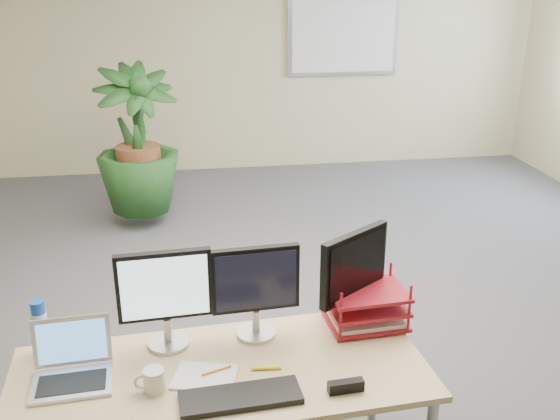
{
  "coord_description": "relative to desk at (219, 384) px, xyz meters",
  "views": [
    {
      "loc": [
        -0.65,
        -3.23,
        2.24
      ],
      "look_at": [
        -0.09,
        0.35,
        0.84
      ],
      "focal_mm": 40.0,
      "sensor_mm": 36.0,
      "label": 1
    }
  ],
  "objects": [
    {
      "name": "floor",
      "position": [
        0.56,
        0.93,
        -0.53
      ],
      "size": [
        8.0,
        8.0,
        0.0
      ],
      "primitive_type": "plane",
      "color": "#454449",
      "rests_on": "ground"
    },
    {
      "name": "back_wall",
      "position": [
        0.56,
        4.93,
        0.82
      ],
      "size": [
        7.0,
        0.04,
        2.7
      ],
      "primitive_type": "cube",
      "color": "beige",
      "rests_on": "floor"
    },
    {
      "name": "whiteboard",
      "position": [
        1.76,
        4.89,
        1.02
      ],
      "size": [
        1.3,
        0.04,
        0.95
      ],
      "color": "silver",
      "rests_on": "back_wall"
    },
    {
      "name": "desk",
      "position": [
        0.0,
        0.0,
        0.0
      ],
      "size": [
        1.79,
        0.85,
        0.67
      ],
      "color": "tan",
      "rests_on": "floor"
    },
    {
      "name": "floor_plant",
      "position": [
        -0.52,
        3.26,
        0.22
      ],
      "size": [
        1.09,
        1.09,
        1.5
      ],
      "primitive_type": "imported",
      "rotation": [
        0.0,
        0.0,
        0.37
      ],
      "color": "#163D16",
      "rests_on": "floor"
    },
    {
      "name": "monitor_left",
      "position": [
        -0.21,
        0.14,
        0.4
      ],
      "size": [
        0.41,
        0.19,
        0.46
      ],
      "color": "#B2B2B7",
      "rests_on": "desk"
    },
    {
      "name": "monitor_right",
      "position": [
        0.18,
        0.16,
        0.39
      ],
      "size": [
        0.4,
        0.18,
        0.44
      ],
      "color": "#B2B2B7",
      "rests_on": "desk"
    },
    {
      "name": "monitor_dark",
      "position": [
        0.65,
        0.2,
        0.41
      ],
      "size": [
        0.37,
        0.27,
        0.47
      ],
      "color": "#B2B2B7",
      "rests_on": "desk"
    },
    {
      "name": "laptop",
      "position": [
        -0.6,
        -0.04,
        0.2
      ],
      "size": [
        0.33,
        0.3,
        0.23
      ],
      "color": "silver",
      "rests_on": "desk"
    },
    {
      "name": "keyboard",
      "position": [
        0.07,
        -0.3,
        0.15
      ],
      "size": [
        0.49,
        0.19,
        0.03
      ],
      "primitive_type": "cube",
      "rotation": [
        0.0,
        0.0,
        0.07
      ],
      "color": "black",
      "rests_on": "desk"
    },
    {
      "name": "coffee_mug",
      "position": [
        -0.27,
        -0.19,
        0.19
      ],
      "size": [
        0.13,
        0.09,
        0.1
      ],
      "color": "silver",
      "rests_on": "desk"
    },
    {
      "name": "spiral_notebook",
      "position": [
        -0.06,
        -0.14,
        0.14
      ],
      "size": [
        0.29,
        0.25,
        0.01
      ],
      "primitive_type": "cube",
      "rotation": [
        0.0,
        0.0,
        -0.28
      ],
      "color": "white",
      "rests_on": "desk"
    },
    {
      "name": "orange_pen",
      "position": [
        -0.01,
        -0.11,
        0.15
      ],
      "size": [
        0.13,
        0.05,
        0.01
      ],
      "primitive_type": "cylinder",
      "rotation": [
        0.0,
        1.57,
        0.34
      ],
      "color": "orange",
      "rests_on": "spiral_notebook"
    },
    {
      "name": "yellow_highlighter",
      "position": [
        0.2,
        -0.12,
        0.15
      ],
      "size": [
        0.13,
        0.03,
        0.02
      ],
      "primitive_type": "cylinder",
      "rotation": [
        0.0,
        1.57,
        -0.08
      ],
      "color": "yellow",
      "rests_on": "desk"
    },
    {
      "name": "water_bottle",
      "position": [
        -0.75,
        0.15,
        0.26
      ],
      "size": [
        0.07,
        0.07,
        0.26
      ],
      "color": "silver",
      "rests_on": "desk"
    },
    {
      "name": "letter_tray",
      "position": [
        0.71,
        0.18,
        0.22
      ],
      "size": [
        0.38,
        0.3,
        0.17
      ],
      "color": "maroon",
      "rests_on": "desk"
    },
    {
      "name": "stapler",
      "position": [
        0.49,
        -0.31,
        0.16
      ],
      "size": [
        0.15,
        0.05,
        0.05
      ],
      "primitive_type": "cube",
      "rotation": [
        0.0,
        0.0,
        0.07
      ],
      "color": "black",
      "rests_on": "desk"
    }
  ]
}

